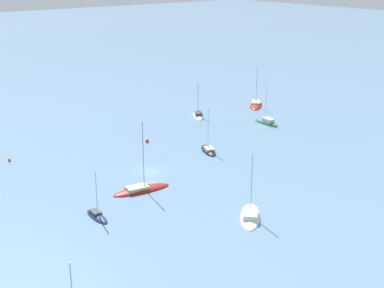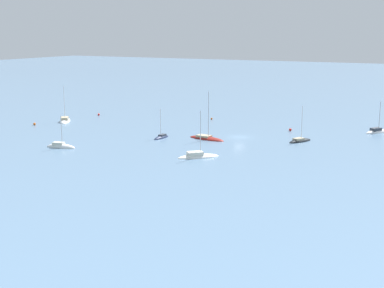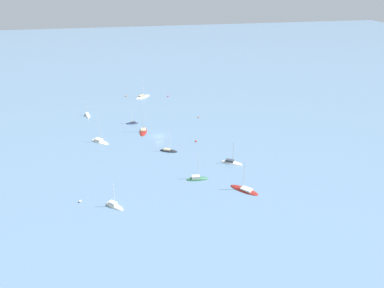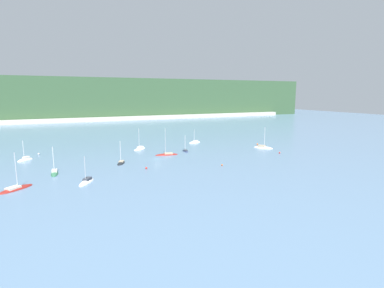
# 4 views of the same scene
# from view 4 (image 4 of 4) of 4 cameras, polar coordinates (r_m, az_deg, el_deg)

# --- Properties ---
(ground_plane) EXTENTS (600.00, 600.00, 0.00)m
(ground_plane) POSITION_cam_4_polar(r_m,az_deg,el_deg) (107.80, -6.59, -2.85)
(ground_plane) COLOR slate
(hillside_ridge) EXTENTS (440.06, 63.10, 36.88)m
(hillside_ridge) POSITION_cam_4_polar(r_m,az_deg,el_deg) (299.10, -18.60, 8.18)
(hillside_ridge) COLOR #335133
(hillside_ridge) RESTS_ON ground_plane
(shore_town_strip) EXTENTS (374.05, 6.00, 3.36)m
(shore_town_strip) POSITION_cam_4_polar(r_m,az_deg,el_deg) (265.11, -17.58, 4.48)
(shore_town_strip) COLOR #B7B2A8
(shore_town_strip) RESTS_ON ground_plane
(sailboat_0) EXTENTS (5.58, 5.50, 7.83)m
(sailboat_0) POSITION_cam_4_polar(r_m,az_deg,el_deg) (120.06, -29.17, -2.68)
(sailboat_0) COLOR white
(sailboat_0) RESTS_ON ground_plane
(sailboat_1) EXTENTS (9.09, 4.02, 10.95)m
(sailboat_1) POSITION_cam_4_polar(r_m,az_deg,el_deg) (114.46, -4.82, -2.05)
(sailboat_1) COLOR maroon
(sailboat_1) RESTS_ON ground_plane
(sailboat_2) EXTENTS (1.70, 5.13, 7.01)m
(sailboat_2) POSITION_cam_4_polar(r_m,az_deg,el_deg) (121.02, -1.28, -1.38)
(sailboat_2) COLOR #232D4C
(sailboat_2) RESTS_ON ground_plane
(sailboat_3) EXTENTS (2.40, 6.75, 8.85)m
(sailboat_3) POSITION_cam_4_polar(r_m,az_deg,el_deg) (95.98, -24.71, -5.15)
(sailboat_3) COLOR #2D6647
(sailboat_3) RESTS_ON ground_plane
(sailboat_4) EXTENTS (6.84, 8.27, 9.89)m
(sailboat_4) POSITION_cam_4_polar(r_m,az_deg,el_deg) (131.95, 13.38, -0.71)
(sailboat_4) COLOR silver
(sailboat_4) RESTS_ON ground_plane
(sailboat_5) EXTENTS (7.44, 7.34, 9.27)m
(sailboat_5) POSITION_cam_4_polar(r_m,az_deg,el_deg) (127.73, -9.90, -0.93)
(sailboat_5) COLOR white
(sailboat_5) RESTS_ON ground_plane
(sailboat_6) EXTENTS (4.47, 6.52, 8.27)m
(sailboat_6) POSITION_cam_4_polar(r_m,az_deg,el_deg) (103.10, -13.34, -3.57)
(sailboat_6) COLOR black
(sailboat_6) RESTS_ON ground_plane
(sailboat_7) EXTENTS (5.52, 7.02, 7.94)m
(sailboat_7) POSITION_cam_4_polar(r_m,az_deg,el_deg) (83.83, -19.44, -6.88)
(sailboat_7) COLOR silver
(sailboat_7) RESTS_ON ground_plane
(sailboat_8) EXTENTS (8.42, 7.89, 9.69)m
(sailboat_8) POSITION_cam_4_polar(r_m,az_deg,el_deg) (85.35, -30.54, -7.41)
(sailboat_8) COLOR maroon
(sailboat_8) RESTS_ON ground_plane
(sailboat_9) EXTENTS (6.53, 2.94, 7.33)m
(sailboat_9) POSITION_cam_4_polar(r_m,az_deg,el_deg) (142.28, 0.54, 0.27)
(sailboat_9) COLOR silver
(sailboat_9) RESTS_ON ground_plane
(mooring_buoy_0) EXTENTS (0.52, 0.52, 0.52)m
(mooring_buoy_0) POSITION_cam_4_polar(r_m,az_deg,el_deg) (97.47, 5.74, -4.01)
(mooring_buoy_0) COLOR orange
(mooring_buoy_0) RESTS_ON ground_plane
(mooring_buoy_1) EXTENTS (0.67, 0.67, 0.67)m
(mooring_buoy_1) POSITION_cam_4_polar(r_m,az_deg,el_deg) (128.40, -27.18, -1.70)
(mooring_buoy_1) COLOR white
(mooring_buoy_1) RESTS_ON ground_plane
(mooring_buoy_2) EXTENTS (0.65, 0.65, 0.65)m
(mooring_buoy_2) POSITION_cam_4_polar(r_m,az_deg,el_deg) (94.04, -8.69, -4.54)
(mooring_buoy_2) COLOR red
(mooring_buoy_2) RESTS_ON ground_plane
(mooring_buoy_3) EXTENTS (0.64, 0.64, 0.64)m
(mooring_buoy_3) POSITION_cam_4_polar(r_m,az_deg,el_deg) (139.81, 12.34, -0.02)
(mooring_buoy_3) COLOR orange
(mooring_buoy_3) RESTS_ON ground_plane
(mooring_buoy_4) EXTENTS (0.61, 0.61, 0.61)m
(mooring_buoy_4) POSITION_cam_4_polar(r_m,az_deg,el_deg) (121.77, 16.34, -1.60)
(mooring_buoy_4) COLOR red
(mooring_buoy_4) RESTS_ON ground_plane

